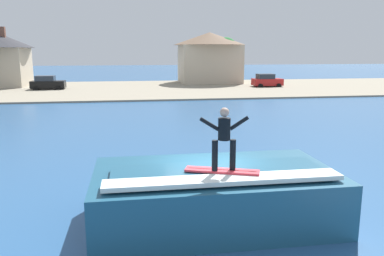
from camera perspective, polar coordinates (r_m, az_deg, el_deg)
The scene contains 9 objects.
ground_plane at distance 12.17m, azimuth 2.56°, elevation -12.16°, with size 260.00×260.00×0.00m, color #2B588A.
wave_crest at distance 11.25m, azimuth 3.34°, elevation -9.76°, with size 6.81×3.78×1.70m.
surfboard at distance 10.29m, azimuth 4.46°, elevation -6.32°, with size 1.98×1.05×0.06m.
surfer at distance 10.00m, azimuth 4.78°, elevation -1.12°, with size 1.30×0.32×1.66m.
shoreline_bank at distance 50.66m, azimuth -6.52°, elevation 5.80°, with size 120.00×24.78×0.17m.
car_near_shore at distance 51.87m, azimuth -20.59°, elevation 6.24°, with size 4.10×2.11×1.86m.
car_far_shore at distance 53.54m, azimuth 11.00°, elevation 6.89°, with size 3.95×2.27×1.86m.
house_gabled_white at distance 59.48m, azimuth 2.59°, elevation 10.74°, with size 10.89×10.89×7.67m.
tree_tall_bare at distance 58.70m, azimuth 5.01°, elevation 11.49°, with size 3.53×3.53×6.92m.
Camera 1 is at (-2.29, -10.93, 4.84)m, focal length 36.06 mm.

